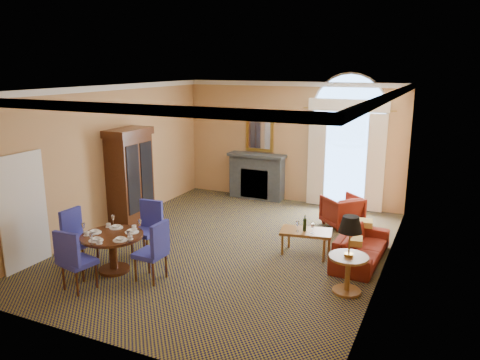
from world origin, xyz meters
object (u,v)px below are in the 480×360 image
at_px(armoire, 130,179).
at_px(dining_table, 113,243).
at_px(sofa, 361,246).
at_px(armchair, 342,211).
at_px(coffee_table, 306,233).
at_px(side_table, 349,246).

bearing_deg(armoire, dining_table, -59.59).
distance_m(sofa, armchair, 1.95).
height_order(armoire, sofa, armoire).
distance_m(coffee_table, side_table, 1.67).
relative_size(armoire, armchair, 2.83).
relative_size(sofa, coffee_table, 1.77).
bearing_deg(side_table, armoire, 166.23).
height_order(sofa, coffee_table, coffee_table).
distance_m(armchair, side_table, 3.33).
bearing_deg(sofa, dining_table, 122.96).
height_order(armoire, coffee_table, armoire).
distance_m(armoire, dining_table, 2.68).
xyz_separation_m(armoire, coffee_table, (4.24, -0.08, -0.62)).
xyz_separation_m(sofa, armchair, (-0.77, 1.79, 0.08)).
xyz_separation_m(sofa, coffee_table, (-1.03, -0.18, 0.18)).
relative_size(dining_table, coffee_table, 1.04).
bearing_deg(armoire, armchair, 22.79).
bearing_deg(coffee_table, armchair, 71.57).
bearing_deg(dining_table, armoire, 120.41).
distance_m(armoire, sofa, 5.33).
bearing_deg(armchair, sofa, 66.60).
height_order(armoire, side_table, armoire).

